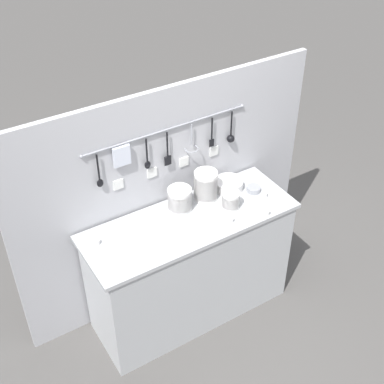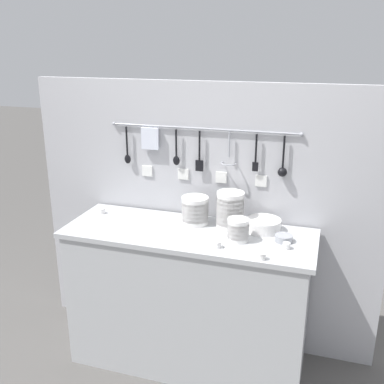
{
  "view_description": "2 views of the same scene",
  "coord_description": "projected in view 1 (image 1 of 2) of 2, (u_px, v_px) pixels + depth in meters",
  "views": [
    {
      "loc": [
        -1.44,
        -2.35,
        3.28
      ],
      "look_at": [
        0.01,
        -0.01,
        1.16
      ],
      "focal_mm": 50.0,
      "sensor_mm": 36.0,
      "label": 1
    },
    {
      "loc": [
        0.76,
        -2.35,
        1.99
      ],
      "look_at": [
        0.02,
        0.0,
        1.17
      ],
      "focal_mm": 42.0,
      "sensor_mm": 36.0,
      "label": 2
    }
  ],
  "objects": [
    {
      "name": "cup_back_right",
      "position": [
        267.0,
        212.0,
        3.66
      ],
      "size": [
        0.04,
        0.04,
        0.04
      ],
      "color": "white",
      "rests_on": "counter"
    },
    {
      "name": "plate_stack",
      "position": [
        229.0,
        185.0,
        3.88
      ],
      "size": [
        0.21,
        0.21,
        0.07
      ],
      "color": "white",
      "rests_on": "counter"
    },
    {
      "name": "steel_mixing_bowl",
      "position": [
        254.0,
        189.0,
        3.87
      ],
      "size": [
        0.1,
        0.1,
        0.04
      ],
      "color": "#93969E",
      "rests_on": "counter"
    },
    {
      "name": "bowl_stack_nested_right",
      "position": [
        206.0,
        186.0,
        3.75
      ],
      "size": [
        0.17,
        0.17,
        0.22
      ],
      "color": "white",
      "rests_on": "counter"
    },
    {
      "name": "counter",
      "position": [
        190.0,
        267.0,
        3.91
      ],
      "size": [
        1.51,
        0.54,
        0.92
      ],
      "color": "#B7BABC",
      "rests_on": "ground"
    },
    {
      "name": "bowl_stack_wide_centre",
      "position": [
        231.0,
        200.0,
        3.69
      ],
      "size": [
        0.12,
        0.12,
        0.13
      ],
      "color": "white",
      "rests_on": "counter"
    },
    {
      "name": "cup_centre",
      "position": [
        264.0,
        195.0,
        3.82
      ],
      "size": [
        0.04,
        0.04,
        0.04
      ],
      "color": "white",
      "rests_on": "counter"
    },
    {
      "name": "cup_edge_near",
      "position": [
        97.0,
        242.0,
        3.42
      ],
      "size": [
        0.04,
        0.04,
        0.04
      ],
      "color": "white",
      "rests_on": "counter"
    },
    {
      "name": "cup_front_right",
      "position": [
        230.0,
        220.0,
        3.6
      ],
      "size": [
        0.04,
        0.04,
        0.04
      ],
      "color": "white",
      "rests_on": "counter"
    },
    {
      "name": "bowl_stack_back_corner",
      "position": [
        180.0,
        199.0,
        3.67
      ],
      "size": [
        0.17,
        0.17,
        0.17
      ],
      "color": "white",
      "rests_on": "counter"
    },
    {
      "name": "ground_plane",
      "position": [
        190.0,
        308.0,
        4.19
      ],
      "size": [
        20.0,
        20.0,
        0.0
      ],
      "primitive_type": "plane",
      "color": "#514F4C"
    },
    {
      "name": "back_wall",
      "position": [
        168.0,
        199.0,
        3.85
      ],
      "size": [
        2.31,
        0.11,
        1.77
      ],
      "color": "#B2B2B7",
      "rests_on": "ground"
    }
  ]
}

